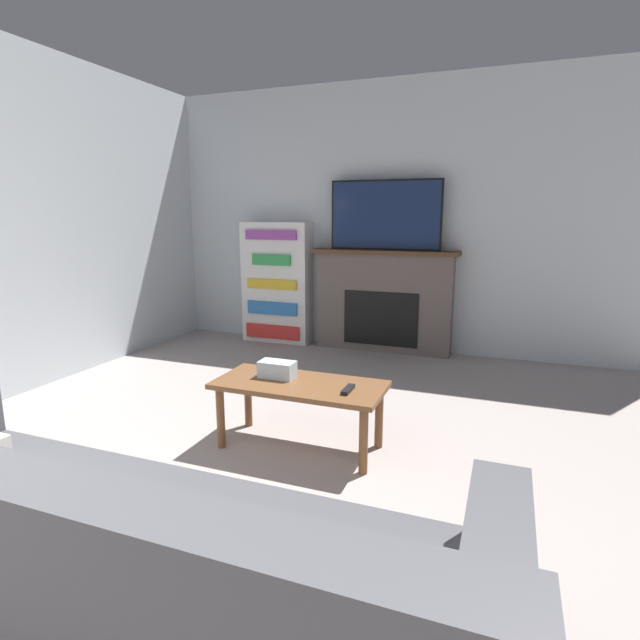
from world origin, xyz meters
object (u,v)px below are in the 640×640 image
Objects in this scene: tv at (385,215)px; couch at (102,590)px; coffee_table at (300,392)px; fireplace at (383,301)px; bookshelf at (277,283)px.

tv is 4.13m from couch.
coffee_table is (-0.05, 1.63, 0.06)m from couch.
couch is (0.13, -3.98, -1.09)m from tv.
bookshelf is (-1.20, -0.02, 0.13)m from fireplace.
couch is at bearing -71.60° from bookshelf.
tv reaches higher than fireplace.
coffee_table is at bearing 91.91° from couch.
bookshelf reaches higher than couch.
coffee_table is (0.07, -2.35, -1.04)m from tv.
fireplace is 1.33× the size of tv.
tv reaches higher than bookshelf.
coffee_table is 0.77× the size of bookshelf.
tv is 1.41m from bookshelf.
fireplace reaches higher than coffee_table.
bookshelf is at bearing -178.91° from fireplace.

